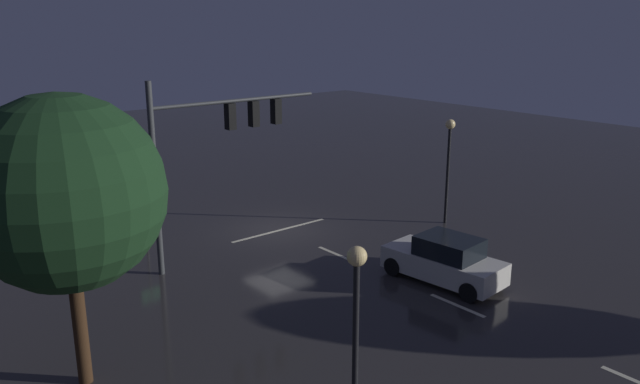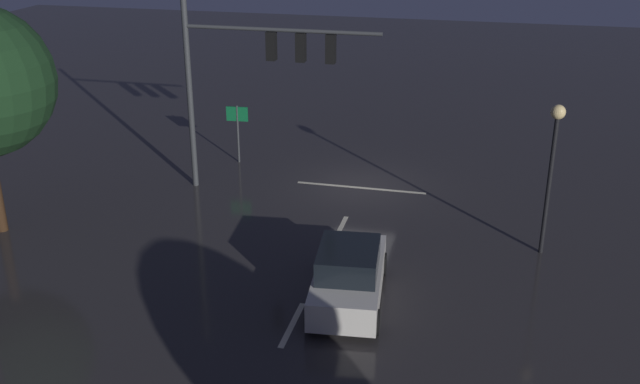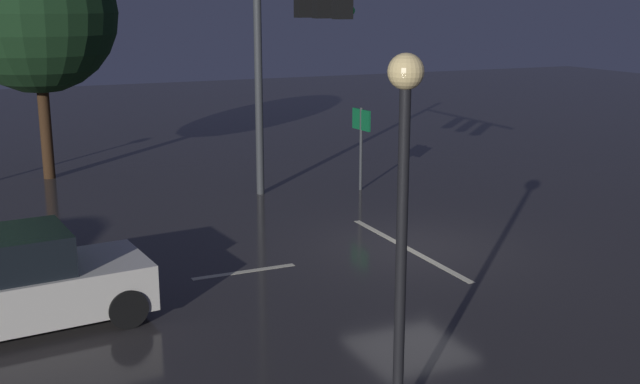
{
  "view_description": "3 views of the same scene",
  "coord_description": "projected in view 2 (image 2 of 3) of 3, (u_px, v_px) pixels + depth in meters",
  "views": [
    {
      "loc": [
        15.54,
        21.64,
        9.11
      ],
      "look_at": [
        -0.45,
        2.4,
        2.17
      ],
      "focal_mm": 35.28,
      "sensor_mm": 36.0,
      "label": 1
    },
    {
      "loc": [
        -4.57,
        25.95,
        10.6
      ],
      "look_at": [
        0.67,
        4.06,
        1.33
      ],
      "focal_mm": 41.37,
      "sensor_mm": 36.0,
      "label": 2
    },
    {
      "loc": [
        -14.54,
        8.91,
        5.36
      ],
      "look_at": [
        -0.12,
        2.35,
        1.55
      ],
      "focal_mm": 44.07,
      "sensor_mm": 36.0,
      "label": 3
    }
  ],
  "objects": [
    {
      "name": "ground_plane",
      "position": [
        361.0,
        187.0,
        28.36
      ],
      "size": [
        80.0,
        80.0,
        0.0
      ],
      "primitive_type": "plane",
      "color": "#2D2B2B"
    },
    {
      "name": "traffic_signal_assembly",
      "position": [
        254.0,
        64.0,
        26.13
      ],
      "size": [
        7.21,
        0.47,
        7.06
      ],
      "color": "#383A3D",
      "rests_on": "ground_plane"
    },
    {
      "name": "lane_dash_far",
      "position": [
        340.0,
        230.0,
        24.76
      ],
      "size": [
        0.16,
        2.2,
        0.01
      ],
      "primitive_type": "cube",
      "rotation": [
        0.0,
        0.0,
        1.57
      ],
      "color": "beige",
      "rests_on": "ground_plane"
    },
    {
      "name": "lane_dash_mid",
      "position": [
        292.0,
        325.0,
        19.36
      ],
      "size": [
        0.16,
        2.2,
        0.01
      ],
      "primitive_type": "cube",
      "rotation": [
        0.0,
        0.0,
        1.57
      ],
      "color": "beige",
      "rests_on": "ground_plane"
    },
    {
      "name": "stop_bar",
      "position": [
        361.0,
        188.0,
        28.24
      ],
      "size": [
        5.0,
        0.16,
        0.01
      ],
      "primitive_type": "cube",
      "color": "beige",
      "rests_on": "ground_plane"
    },
    {
      "name": "car_approaching",
      "position": [
        349.0,
        275.0,
        20.2
      ],
      "size": [
        2.27,
        4.5,
        1.7
      ],
      "color": "silver",
      "rests_on": "ground_plane"
    },
    {
      "name": "street_lamp_left_kerb",
      "position": [
        553.0,
        151.0,
        21.94
      ],
      "size": [
        0.44,
        0.44,
        4.8
      ],
      "color": "black",
      "rests_on": "ground_plane"
    },
    {
      "name": "route_sign",
      "position": [
        237.0,
        122.0,
        30.24
      ],
      "size": [
        0.9,
        0.13,
        2.44
      ],
      "color": "#383A3D",
      "rests_on": "ground_plane"
    }
  ]
}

